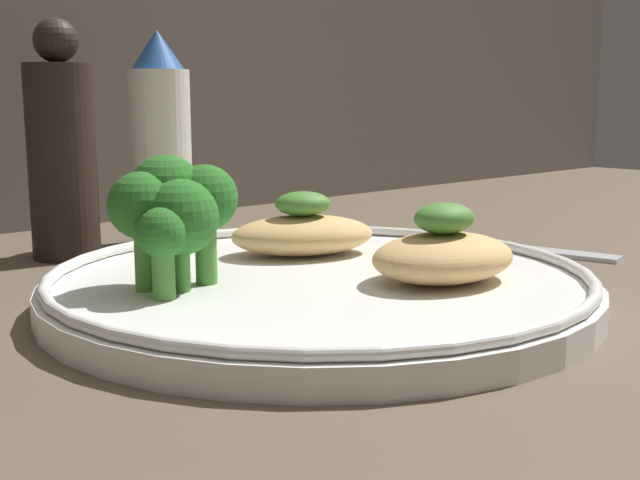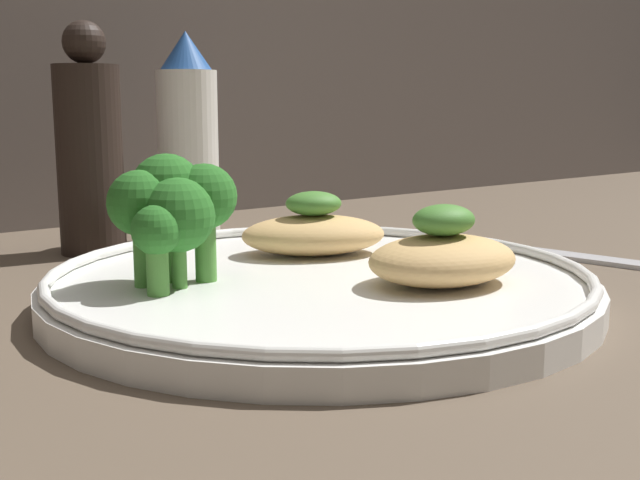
{
  "view_description": "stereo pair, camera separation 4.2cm",
  "coord_description": "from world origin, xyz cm",
  "views": [
    {
      "loc": [
        -27.91,
        -30.13,
        10.66
      ],
      "look_at": [
        0.0,
        0.0,
        3.4
      ],
      "focal_mm": 45.0,
      "sensor_mm": 36.0,
      "label": 1
    },
    {
      "loc": [
        -24.72,
        -32.8,
        10.66
      ],
      "look_at": [
        0.0,
        0.0,
        3.4
      ],
      "focal_mm": 45.0,
      "sensor_mm": 36.0,
      "label": 2
    }
  ],
  "objects": [
    {
      "name": "ground_plane",
      "position": [
        0.0,
        0.0,
        -0.5
      ],
      "size": [
        180.0,
        180.0,
        1.0
      ],
      "primitive_type": "cube",
      "color": "brown"
    },
    {
      "name": "plate",
      "position": [
        0.0,
        0.0,
        0.99
      ],
      "size": [
        28.76,
        28.76,
        2.0
      ],
      "color": "white",
      "rests_on": "ground_plane"
    },
    {
      "name": "grilled_meat_front",
      "position": [
        4.0,
        -4.96,
        2.86
      ],
      "size": [
        8.72,
        6.97,
        4.07
      ],
      "color": "tan",
      "rests_on": "plate"
    },
    {
      "name": "grilled_meat_middle",
      "position": [
        3.52,
        5.31,
        2.79
      ],
      "size": [
        10.15,
        8.67,
        3.82
      ],
      "color": "tan",
      "rests_on": "plate"
    },
    {
      "name": "broccoli_bunch",
      "position": [
        -6.9,
        3.07,
        5.38
      ],
      "size": [
        6.46,
        5.41,
        6.57
      ],
      "color": "#4C8E38",
      "rests_on": "plate"
    },
    {
      "name": "sauce_bottle",
      "position": [
        3.46,
        20.88,
        7.42
      ],
      "size": [
        4.46,
        4.46,
        15.51
      ],
      "color": "white",
      "rests_on": "ground_plane"
    },
    {
      "name": "pepper_grinder",
      "position": [
        -4.13,
        20.88,
        7.16
      ],
      "size": [
        4.48,
        4.48,
        15.85
      ],
      "color": "black",
      "rests_on": "ground_plane"
    },
    {
      "name": "fork",
      "position": [
        19.84,
        3.57,
        0.3
      ],
      "size": [
        5.85,
        18.68,
        0.6
      ],
      "color": "silver",
      "rests_on": "ground_plane"
    }
  ]
}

